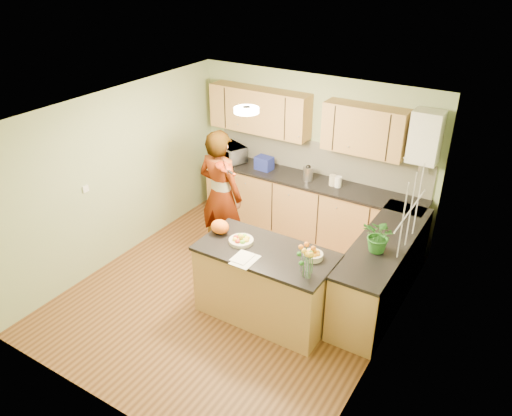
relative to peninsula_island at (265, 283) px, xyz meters
The scene contains 28 objects.
floor 0.76m from the peninsula_island, 162.56° to the left, with size 4.50×4.50×0.00m, color #543218.
ceiling 2.11m from the peninsula_island, 162.56° to the left, with size 4.00×4.50×0.02m, color silver.
wall_back 2.61m from the peninsula_island, 103.04° to the left, with size 4.00×0.02×2.50m, color #97AC7B.
wall_front 2.28m from the peninsula_island, 105.17° to the right, with size 4.00×0.02×2.50m, color #97AC7B.
wall_left 2.68m from the peninsula_island, behind, with size 0.02×4.50×2.50m, color #97AC7B.
wall_right 1.64m from the peninsula_island, ahead, with size 0.02×4.50×2.50m, color #97AC7B.
back_counter 2.18m from the peninsula_island, 102.26° to the left, with size 3.64×0.62×0.94m.
right_counter 1.53m from the peninsula_island, 42.07° to the left, with size 0.62×2.24×0.94m.
splashback 2.56m from the peninsula_island, 100.85° to the left, with size 3.60×0.02×0.52m, color silver.
upper_cabinets 2.74m from the peninsula_island, 108.11° to the left, with size 3.20×0.34×0.70m.
boiler 2.91m from the peninsula_island, 63.34° to the left, with size 0.40×0.30×0.86m.
window_right 1.95m from the peninsula_island, 28.50° to the left, with size 0.01×1.30×1.05m.
light_switch 2.71m from the peninsula_island, behind, with size 0.02×0.09×0.09m, color white.
ceiling_lamp 2.12m from the peninsula_island, 139.71° to the left, with size 0.30×0.30×0.07m.
peninsula_island is the anchor object (origin of this frame).
fruit_dish 0.63m from the peninsula_island, behind, with size 0.30×0.30×0.11m.
orange_bowl 0.78m from the peninsula_island, 15.26° to the left, with size 0.23×0.23×0.13m.
flower_vase 0.99m from the peninsula_island, 16.70° to the right, with size 0.24×0.24×0.44m.
orange_bag 0.90m from the peninsula_island, behind, with size 0.24×0.20×0.18m, color orange.
papers 0.58m from the peninsula_island, 108.43° to the right, with size 0.24×0.33×0.01m, color white.
violinist 1.63m from the peninsula_island, 145.47° to the left, with size 0.72×0.47×1.97m, color #D9A985.
violin 1.67m from the peninsula_island, 148.56° to the left, with size 0.62×0.25×0.12m, color #561605, non-canonical shape.
microwave 2.93m from the peninsula_island, 132.41° to the left, with size 0.51×0.34×0.28m, color white.
blue_box 2.52m from the peninsula_island, 121.31° to the left, with size 0.27×0.20×0.22m, color navy.
kettle 2.23m from the peninsula_island, 103.03° to the left, with size 0.16×0.16×0.29m.
jar_cream 2.19m from the peninsula_island, 92.20° to the left, with size 0.11×0.11×0.17m, color beige.
jar_white 2.19m from the peninsula_island, 89.69° to the left, with size 0.11×0.11×0.16m, color white.
potted_plant 1.50m from the peninsula_island, 31.87° to the left, with size 0.39×0.34×0.43m, color #276722.
Camera 1 is at (3.09, -4.50, 4.19)m, focal length 35.00 mm.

